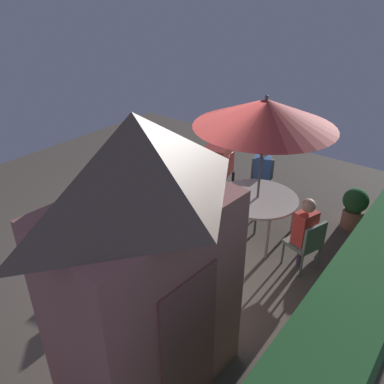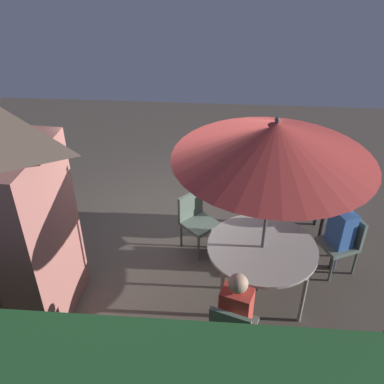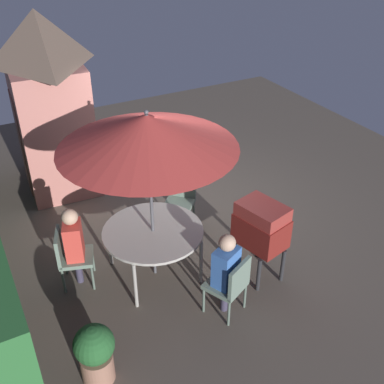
# 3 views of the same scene
# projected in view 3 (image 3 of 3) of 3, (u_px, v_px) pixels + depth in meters

# --- Properties ---
(ground_plane) EXTENTS (11.00, 11.00, 0.00)m
(ground_plane) POSITION_uv_depth(u_px,v_px,m) (189.00, 211.00, 8.37)
(ground_plane) COLOR brown
(garden_shed) EXTENTS (2.02, 1.43, 3.24)m
(garden_shed) POSITION_uv_depth(u_px,v_px,m) (49.00, 101.00, 8.41)
(garden_shed) COLOR #B26B60
(garden_shed) RESTS_ON ground
(patio_table) EXTENTS (1.44, 1.44, 0.79)m
(patio_table) POSITION_uv_depth(u_px,v_px,m) (153.00, 233.00, 6.61)
(patio_table) COLOR #B2ADA3
(patio_table) RESTS_ON ground
(patio_umbrella) EXTENTS (2.32, 2.32, 2.60)m
(patio_umbrella) POSITION_uv_depth(u_px,v_px,m) (147.00, 132.00, 5.77)
(patio_umbrella) COLOR #4C4C51
(patio_umbrella) RESTS_ON ground
(bbq_grill) EXTENTS (0.80, 0.66, 1.20)m
(bbq_grill) POSITION_uv_depth(u_px,v_px,m) (261.00, 226.00, 6.56)
(bbq_grill) COLOR maroon
(bbq_grill) RESTS_ON ground
(chair_near_shed) EXTENTS (0.58, 0.59, 0.90)m
(chair_near_shed) POSITION_uv_depth(u_px,v_px,m) (70.00, 254.00, 6.55)
(chair_near_shed) COLOR slate
(chair_near_shed) RESTS_ON ground
(chair_far_side) EXTENTS (0.62, 0.61, 0.90)m
(chair_far_side) POSITION_uv_depth(u_px,v_px,m) (231.00, 283.00, 6.06)
(chair_far_side) COLOR slate
(chair_far_side) RESTS_ON ground
(chair_toward_hedge) EXTENTS (0.65, 0.65, 0.90)m
(chair_toward_hedge) POSITION_uv_depth(u_px,v_px,m) (180.00, 198.00, 7.78)
(chair_toward_hedge) COLOR slate
(chair_toward_hedge) RESTS_ON ground
(potted_plant_by_shed) EXTENTS (0.47, 0.47, 0.81)m
(potted_plant_by_shed) POSITION_uv_depth(u_px,v_px,m) (95.00, 352.00, 5.24)
(potted_plant_by_shed) COLOR #936651
(potted_plant_by_shed) RESTS_ON ground
(person_in_red) EXTENTS (0.40, 0.34, 1.26)m
(person_in_red) POSITION_uv_depth(u_px,v_px,m) (73.00, 239.00, 6.43)
(person_in_red) COLOR #CC3D33
(person_in_red) RESTS_ON ground
(person_in_blue) EXTENTS (0.36, 0.41, 1.26)m
(person_in_blue) POSITION_uv_depth(u_px,v_px,m) (226.00, 265.00, 5.96)
(person_in_blue) COLOR #3866B2
(person_in_blue) RESTS_ON ground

